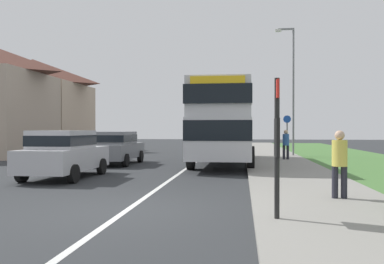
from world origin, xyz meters
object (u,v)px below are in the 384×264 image
bus_stop_sign (277,138)px  parked_car_grey (115,146)px  double_decker_bus (223,120)px  cycle_route_sign (287,134)px  parked_car_silver (64,152)px  pedestrian_walking_away (286,143)px  street_lamp_mid (292,84)px  pedestrian_at_stop (340,161)px

bus_stop_sign → parked_car_grey: bearing=120.4°
double_decker_bus → cycle_route_sign: (3.53, 4.61, -0.71)m
parked_car_silver → bus_stop_sign: bearing=-41.2°
pedestrian_walking_away → cycle_route_sign: 2.60m
parked_car_silver → parked_car_grey: size_ratio=0.97×
street_lamp_mid → pedestrian_walking_away: bearing=-101.9°
parked_car_silver → pedestrian_at_stop: (8.32, -3.62, 0.07)m
parked_car_silver → parked_car_grey: parked_car_silver is taller
pedestrian_at_stop → parked_car_silver: bearing=156.5°
street_lamp_mid → double_decker_bus: bearing=-125.8°
parked_car_silver → pedestrian_walking_away: bearing=44.6°
cycle_route_sign → parked_car_silver: bearing=-129.0°
parked_car_grey → pedestrian_walking_away: (8.36, 2.79, 0.10)m
pedestrian_walking_away → bus_stop_sign: (-1.68, -14.16, 0.56)m
pedestrian_at_stop → cycle_route_sign: cycle_route_sign is taller
parked_car_grey → cycle_route_sign: 10.22m
double_decker_bus → street_lamp_mid: 7.03m
parked_car_grey → cycle_route_sign: bearing=31.5°
parked_car_silver → pedestrian_walking_away: pedestrian_walking_away is taller
parked_car_grey → double_decker_bus: bearing=7.9°
pedestrian_at_stop → street_lamp_mid: bearing=87.1°
bus_stop_sign → street_lamp_mid: street_lamp_mid is taller
parked_car_silver → street_lamp_mid: size_ratio=0.52×
cycle_route_sign → bus_stop_sign: bearing=-96.9°
parked_car_silver → street_lamp_mid: bearing=51.9°
bus_stop_sign → pedestrian_walking_away: bearing=83.2°
pedestrian_walking_away → street_lamp_mid: (0.70, 3.31, 3.50)m
bus_stop_sign → parked_car_silver: bearing=138.8°
parked_car_grey → pedestrian_walking_away: bearing=18.5°
parked_car_silver → cycle_route_sign: 13.91m
pedestrian_walking_away → street_lamp_mid: bearing=78.1°
cycle_route_sign → street_lamp_mid: bearing=65.3°
double_decker_bus → parked_car_grey: 5.38m
double_decker_bus → parked_car_grey: bearing=-172.1°
pedestrian_walking_away → parked_car_grey: bearing=-161.5°
double_decker_bus → pedestrian_at_stop: 10.37m
double_decker_bus → bus_stop_sign: size_ratio=3.75×
parked_car_silver → parked_car_grey: bearing=89.6°
double_decker_bus → pedestrian_at_stop: bearing=-72.5°
pedestrian_walking_away → cycle_route_sign: (0.34, 2.54, 0.45)m
parked_car_grey → pedestrian_at_stop: 12.30m
street_lamp_mid → parked_car_silver: bearing=-128.1°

